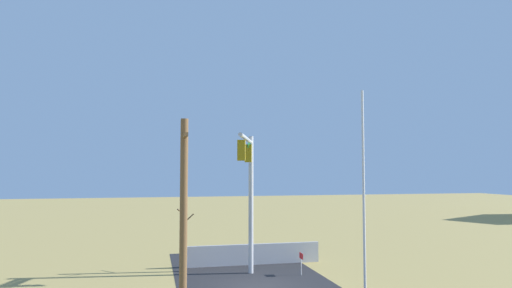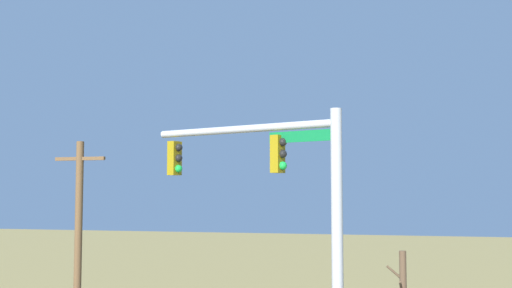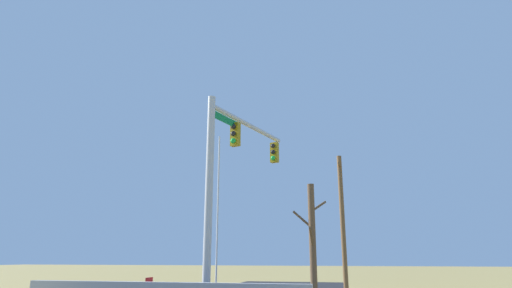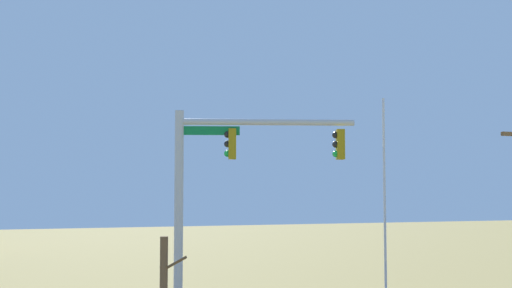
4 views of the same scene
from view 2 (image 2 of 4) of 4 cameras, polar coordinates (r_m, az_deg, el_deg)
The scene contains 2 objects.
signal_mast at distance 16.51m, azimuth 2.99°, elevation -5.90°, with size 5.46×1.90×7.79m.
utility_pole at distance 23.61m, azimuth -15.16°, elevation -8.57°, with size 1.90×0.26×7.56m.
Camera 2 is at (5.57, -15.97, 5.69)m, focal length 46.14 mm.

